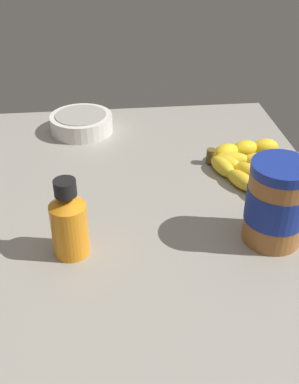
% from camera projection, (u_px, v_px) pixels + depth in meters
% --- Properties ---
extents(ground_plane, '(0.89, 0.69, 0.04)m').
position_uv_depth(ground_plane, '(150.00, 212.00, 0.89)').
color(ground_plane, gray).
extents(banana_bunch, '(0.24, 0.21, 0.04)m').
position_uv_depth(banana_bunch, '(248.00, 164.00, 0.97)').
color(banana_bunch, yellow).
rests_on(banana_bunch, ground_plane).
extents(peanut_butter_jar, '(0.10, 0.10, 0.14)m').
position_uv_depth(peanut_butter_jar, '(276.00, 203.00, 0.75)').
color(peanut_butter_jar, '#9E602D').
rests_on(peanut_butter_jar, ground_plane).
extents(honey_bottle, '(0.06, 0.06, 0.14)m').
position_uv_depth(honey_bottle, '(69.00, 222.00, 0.73)').
color(honey_bottle, orange).
rests_on(honey_bottle, ground_plane).
extents(small_bowl, '(0.15, 0.15, 0.04)m').
position_uv_depth(small_bowl, '(81.00, 123.00, 1.12)').
color(small_bowl, silver).
rests_on(small_bowl, ground_plane).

